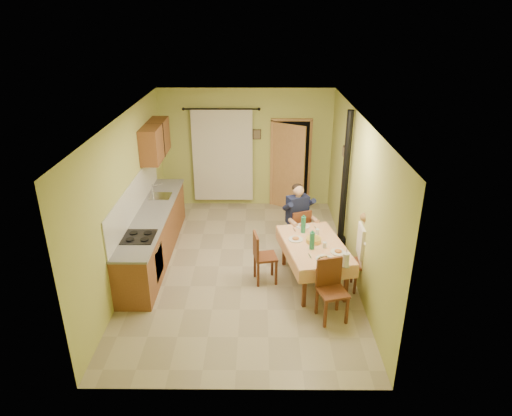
{
  "coord_description": "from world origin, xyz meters",
  "views": [
    {
      "loc": [
        0.3,
        -7.35,
        4.43
      ],
      "look_at": [
        0.25,
        0.1,
        1.15
      ],
      "focal_mm": 32.0,
      "sensor_mm": 36.0,
      "label": 1
    }
  ],
  "objects_px": {
    "chair_near": "(331,302)",
    "chair_right": "(365,273)",
    "man_far": "(298,211)",
    "man_right": "(368,243)",
    "stove_flue": "(343,204)",
    "chair_left": "(265,266)",
    "chair_far": "(297,239)",
    "dining_table": "(313,263)"
  },
  "relations": [
    {
      "from": "man_far",
      "to": "chair_left",
      "type": "bearing_deg",
      "value": -144.43
    },
    {
      "from": "chair_far",
      "to": "dining_table",
      "type": "bearing_deg",
      "value": -102.24
    },
    {
      "from": "chair_near",
      "to": "man_right",
      "type": "height_order",
      "value": "man_right"
    },
    {
      "from": "chair_right",
      "to": "chair_near",
      "type": "bearing_deg",
      "value": 142.34
    },
    {
      "from": "chair_right",
      "to": "chair_left",
      "type": "relative_size",
      "value": 1.04
    },
    {
      "from": "man_right",
      "to": "stove_flue",
      "type": "xyz_separation_m",
      "value": [
        -0.2,
        1.3,
        0.15
      ]
    },
    {
      "from": "dining_table",
      "to": "chair_left",
      "type": "distance_m",
      "value": 0.85
    },
    {
      "from": "man_far",
      "to": "man_right",
      "type": "relative_size",
      "value": 1.0
    },
    {
      "from": "stove_flue",
      "to": "man_right",
      "type": "bearing_deg",
      "value": -81.41
    },
    {
      "from": "dining_table",
      "to": "man_right",
      "type": "xyz_separation_m",
      "value": [
        0.85,
        -0.19,
        0.5
      ]
    },
    {
      "from": "chair_near",
      "to": "man_right",
      "type": "xyz_separation_m",
      "value": [
        0.68,
        0.83,
        0.59
      ]
    },
    {
      "from": "chair_far",
      "to": "chair_right",
      "type": "relative_size",
      "value": 0.98
    },
    {
      "from": "chair_right",
      "to": "man_far",
      "type": "xyz_separation_m",
      "value": [
        -1.06,
        1.26,
        0.59
      ]
    },
    {
      "from": "dining_table",
      "to": "chair_left",
      "type": "bearing_deg",
      "value": 167.09
    },
    {
      "from": "man_far",
      "to": "stove_flue",
      "type": "xyz_separation_m",
      "value": [
        0.85,
        0.04,
        0.15
      ]
    },
    {
      "from": "chair_right",
      "to": "man_far",
      "type": "height_order",
      "value": "man_far"
    },
    {
      "from": "chair_near",
      "to": "man_right",
      "type": "bearing_deg",
      "value": -144.17
    },
    {
      "from": "man_right",
      "to": "stove_flue",
      "type": "relative_size",
      "value": 0.5
    },
    {
      "from": "chair_near",
      "to": "man_far",
      "type": "bearing_deg",
      "value": -94.82
    },
    {
      "from": "dining_table",
      "to": "man_far",
      "type": "height_order",
      "value": "man_far"
    },
    {
      "from": "chair_far",
      "to": "man_far",
      "type": "relative_size",
      "value": 0.68
    },
    {
      "from": "chair_near",
      "to": "stove_flue",
      "type": "distance_m",
      "value": 2.3
    },
    {
      "from": "dining_table",
      "to": "chair_right",
      "type": "bearing_deg",
      "value": -23.43
    },
    {
      "from": "chair_far",
      "to": "chair_left",
      "type": "xyz_separation_m",
      "value": [
        -0.65,
        -1.02,
        -0.0
      ]
    },
    {
      "from": "chair_near",
      "to": "chair_left",
      "type": "relative_size",
      "value": 1.04
    },
    {
      "from": "dining_table",
      "to": "chair_far",
      "type": "height_order",
      "value": "chair_far"
    },
    {
      "from": "man_far",
      "to": "man_right",
      "type": "xyz_separation_m",
      "value": [
        1.05,
        -1.26,
        0.0
      ]
    },
    {
      "from": "chair_left",
      "to": "man_far",
      "type": "relative_size",
      "value": 0.67
    },
    {
      "from": "stove_flue",
      "to": "man_far",
      "type": "bearing_deg",
      "value": -177.15
    },
    {
      "from": "dining_table",
      "to": "man_far",
      "type": "xyz_separation_m",
      "value": [
        -0.2,
        1.07,
        0.5
      ]
    },
    {
      "from": "chair_right",
      "to": "man_right",
      "type": "bearing_deg",
      "value": 90.0
    },
    {
      "from": "chair_right",
      "to": "stove_flue",
      "type": "bearing_deg",
      "value": 11.36
    },
    {
      "from": "chair_near",
      "to": "chair_right",
      "type": "relative_size",
      "value": 1.0
    },
    {
      "from": "chair_near",
      "to": "chair_right",
      "type": "height_order",
      "value": "chair_near"
    },
    {
      "from": "man_far",
      "to": "man_right",
      "type": "distance_m",
      "value": 1.64
    },
    {
      "from": "chair_far",
      "to": "stove_flue",
      "type": "xyz_separation_m",
      "value": [
        0.85,
        0.05,
        0.74
      ]
    },
    {
      "from": "man_right",
      "to": "chair_far",
      "type": "bearing_deg",
      "value": 42.14
    },
    {
      "from": "man_right",
      "to": "man_far",
      "type": "bearing_deg",
      "value": 42.01
    },
    {
      "from": "chair_far",
      "to": "chair_left",
      "type": "height_order",
      "value": "chair_far"
    },
    {
      "from": "chair_far",
      "to": "man_right",
      "type": "height_order",
      "value": "man_right"
    },
    {
      "from": "chair_left",
      "to": "man_far",
      "type": "bearing_deg",
      "value": 137.15
    },
    {
      "from": "dining_table",
      "to": "stove_flue",
      "type": "bearing_deg",
      "value": 48.44
    }
  ]
}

